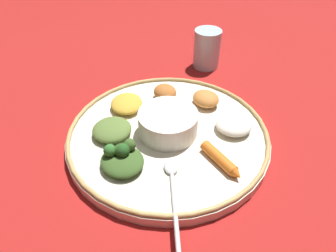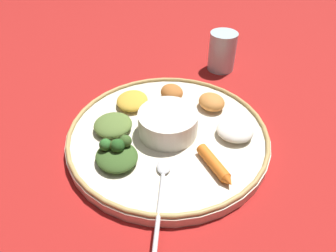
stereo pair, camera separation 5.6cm
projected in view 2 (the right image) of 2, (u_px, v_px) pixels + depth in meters
name	position (u px, v px, depth m)	size (l,w,h in m)	color
ground_plane	(168.00, 140.00, 0.58)	(2.40, 2.40, 0.00)	maroon
platter	(168.00, 136.00, 0.57)	(0.38, 0.38, 0.02)	beige
platter_rim	(168.00, 131.00, 0.57)	(0.37, 0.37, 0.01)	tan
center_bowl	(168.00, 122.00, 0.55)	(0.11, 0.11, 0.04)	silver
spoon	(162.00, 188.00, 0.46)	(0.07, 0.17, 0.01)	silver
greens_pile	(117.00, 153.00, 0.50)	(0.09, 0.09, 0.04)	#385623
carrot_near_spoon	(215.00, 165.00, 0.49)	(0.04, 0.09, 0.02)	orange
mound_rice_white	(235.00, 130.00, 0.55)	(0.07, 0.07, 0.02)	silver
mound_chickpea	(172.00, 92.00, 0.64)	(0.05, 0.05, 0.03)	#B2662D
mound_squash	(212.00, 102.00, 0.62)	(0.06, 0.05, 0.03)	#C67A38
mound_lentil_yellow	(132.00, 101.00, 0.63)	(0.07, 0.06, 0.02)	gold
mound_collards	(113.00, 125.00, 0.57)	(0.07, 0.07, 0.02)	#567033
drinking_glass	(222.00, 54.00, 0.76)	(0.07, 0.07, 0.10)	silver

